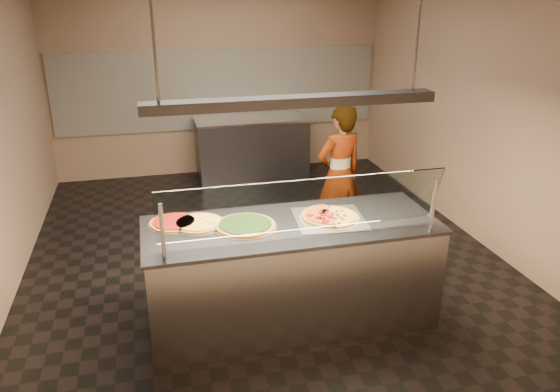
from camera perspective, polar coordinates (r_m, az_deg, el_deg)
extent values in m
cube|color=black|center=(6.12, -1.83, -5.98)|extent=(5.00, 6.00, 0.02)
cube|color=#957860|center=(8.51, -6.39, 12.38)|extent=(5.00, 0.02, 3.00)
cube|color=#957860|center=(2.88, 10.77, -5.66)|extent=(5.00, 0.02, 3.00)
cube|color=#957860|center=(6.58, 20.16, 8.66)|extent=(0.02, 6.00, 3.00)
cube|color=silver|center=(8.51, -6.30, 11.02)|extent=(4.90, 0.02, 1.20)
cube|color=#B7B7BC|center=(4.76, 1.17, -8.18)|extent=(2.41, 0.90, 0.90)
cube|color=#434349|center=(4.55, 1.22, -3.07)|extent=(2.45, 0.94, 0.03)
cylinder|color=#B7B7BC|center=(3.95, -12.18, -3.73)|extent=(0.03, 0.03, 0.44)
cylinder|color=#B7B7BC|center=(4.50, 15.71, -0.91)|extent=(0.03, 0.03, 0.44)
cube|color=white|center=(4.12, 2.49, -0.95)|extent=(2.21, 0.18, 0.47)
cube|color=silver|center=(4.64, 5.21, -2.37)|extent=(0.63, 0.63, 0.01)
cylinder|color=silver|center=(4.64, 5.22, -2.30)|extent=(0.51, 0.51, 0.01)
cylinder|color=#620507|center=(4.68, 4.83, -1.44)|extent=(0.06, 0.06, 0.01)
cylinder|color=#620507|center=(4.67, 4.58, -1.48)|extent=(0.06, 0.06, 0.01)
cylinder|color=#620507|center=(4.66, 4.49, -1.52)|extent=(0.06, 0.06, 0.01)
cylinder|color=#620507|center=(4.64, 4.64, -1.64)|extent=(0.06, 0.06, 0.01)
cylinder|color=#620507|center=(4.62, 4.34, -1.73)|extent=(0.06, 0.06, 0.01)
cylinder|color=#620507|center=(4.57, 3.11, -1.96)|extent=(0.06, 0.06, 0.01)
cylinder|color=#620507|center=(4.59, 4.55, -1.90)|extent=(0.06, 0.06, 0.01)
cylinder|color=#620507|center=(4.52, 4.00, -2.26)|extent=(0.06, 0.06, 0.01)
cylinder|color=#620507|center=(4.52, 4.42, -2.29)|extent=(0.06, 0.06, 0.01)
cylinder|color=#620507|center=(4.46, 4.73, -2.62)|extent=(0.06, 0.06, 0.01)
cylinder|color=#620507|center=(4.55, 5.29, -2.12)|extent=(0.06, 0.06, 0.01)
cube|color=#19590F|center=(4.77, 4.29, -0.96)|extent=(0.02, 0.02, 0.01)
cube|color=#19590F|center=(4.67, 4.37, -1.48)|extent=(0.02, 0.02, 0.01)
cube|color=#19590F|center=(4.64, 4.29, -1.58)|extent=(0.02, 0.02, 0.01)
cube|color=#19590F|center=(4.59, 3.13, -1.86)|extent=(0.02, 0.02, 0.01)
cube|color=#19590F|center=(4.57, 3.40, -1.96)|extent=(0.02, 0.02, 0.01)
cube|color=#19590F|center=(4.57, 4.61, -1.97)|extent=(0.02, 0.02, 0.01)
cube|color=#19590F|center=(4.57, 4.97, -2.02)|extent=(0.02, 0.02, 0.01)
cube|color=#19590F|center=(4.48, 5.07, -2.48)|extent=(0.02, 0.02, 0.01)
sphere|color=#513014|center=(4.48, 6.18, -2.84)|extent=(0.03, 0.03, 0.03)
sphere|color=#513014|center=(4.57, 5.82, -2.33)|extent=(0.03, 0.03, 0.03)
sphere|color=#513014|center=(4.56, 6.54, -2.40)|extent=(0.03, 0.03, 0.03)
sphere|color=#513014|center=(4.59, 6.33, -2.24)|extent=(0.03, 0.03, 0.03)
sphere|color=#513014|center=(4.62, 6.02, -2.03)|extent=(0.03, 0.03, 0.03)
sphere|color=#513014|center=(4.63, 6.73, -2.03)|extent=(0.03, 0.03, 0.03)
sphere|color=#513014|center=(4.65, 6.02, -1.91)|extent=(0.03, 0.03, 0.03)
sphere|color=#513014|center=(4.65, 5.56, -1.90)|extent=(0.03, 0.03, 0.03)
sphere|color=#513014|center=(4.73, 6.46, -1.53)|extent=(0.03, 0.03, 0.03)
sphere|color=#513014|center=(4.71, 5.90, -1.58)|extent=(0.03, 0.03, 0.03)
sphere|color=#513014|center=(4.67, 5.39, -1.77)|extent=(0.03, 0.03, 0.03)
sphere|color=#513014|center=(4.80, 5.18, -1.12)|extent=(0.03, 0.03, 0.03)
cylinder|color=silver|center=(4.49, -3.66, -3.19)|extent=(0.52, 0.52, 0.01)
cylinder|color=#915B1D|center=(4.48, -3.66, -3.04)|extent=(0.49, 0.49, 0.02)
cylinder|color=black|center=(4.48, -3.66, -2.87)|extent=(0.43, 0.43, 0.01)
cylinder|color=silver|center=(4.57, -8.52, -2.91)|extent=(0.45, 0.45, 0.01)
cylinder|color=#915B1D|center=(4.57, -8.53, -2.79)|extent=(0.42, 0.42, 0.02)
cylinder|color=gold|center=(4.56, -8.54, -2.65)|extent=(0.37, 0.37, 0.01)
cylinder|color=silver|center=(4.62, -11.02, -2.84)|extent=(0.43, 0.43, 0.01)
cylinder|color=#915B1D|center=(4.61, -11.03, -2.71)|extent=(0.40, 0.40, 0.02)
cylinder|color=maroon|center=(4.61, -11.04, -2.57)|extent=(0.35, 0.35, 0.01)
cube|color=#B7B7BC|center=(4.51, -5.79, -2.77)|extent=(0.17, 0.16, 0.00)
cylinder|color=tan|center=(4.55, -7.53, -2.63)|extent=(0.09, 0.13, 0.02)
cube|color=#434349|center=(8.35, -2.94, 4.94)|extent=(1.64, 0.70, 0.90)
cube|color=#B7B7BC|center=(8.24, -3.01, 8.04)|extent=(1.68, 0.74, 0.03)
imported|color=#2F2A35|center=(6.16, 6.22, 2.23)|extent=(0.66, 0.52, 1.59)
cube|color=#434349|center=(4.23, 1.33, 9.83)|extent=(2.30, 0.18, 0.08)
cylinder|color=#B7B7BC|center=(4.01, -13.14, 16.56)|extent=(0.02, 0.02, 1.01)
cylinder|color=#B7B7BC|center=(4.52, 14.27, 16.94)|extent=(0.02, 0.02, 1.01)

